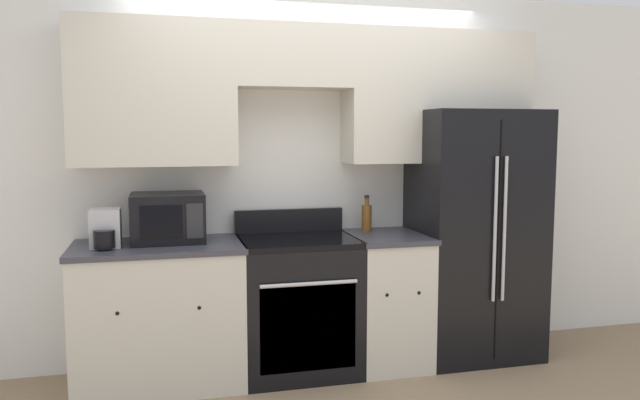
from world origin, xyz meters
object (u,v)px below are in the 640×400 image
object	(u,v)px
oven_range	(298,304)
microwave	(168,218)
bottle	(367,217)
refrigerator	(473,234)

from	to	relation	value
oven_range	microwave	bearing A→B (deg)	174.33
bottle	oven_range	bearing A→B (deg)	-161.32
refrigerator	microwave	size ratio (longest dim) A/B	3.85
bottle	refrigerator	bearing A→B (deg)	-11.46
microwave	bottle	bearing A→B (deg)	4.19
oven_range	refrigerator	xyz separation A→B (m)	(1.30, 0.03, 0.42)
bottle	microwave	bearing A→B (deg)	-175.81
refrigerator	bottle	bearing A→B (deg)	168.54
microwave	oven_range	bearing A→B (deg)	-5.67
refrigerator	bottle	size ratio (longest dim) A/B	6.90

